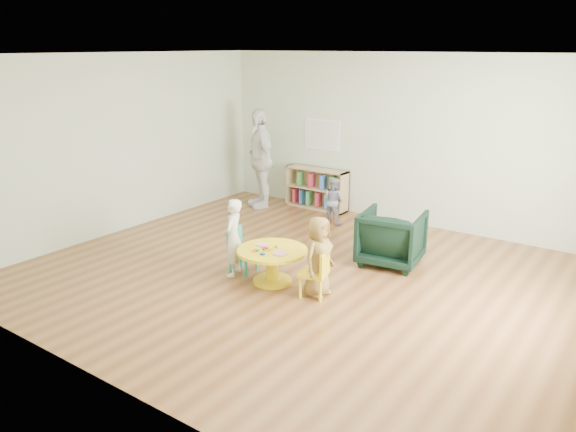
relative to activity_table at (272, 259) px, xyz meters
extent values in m
plane|color=brown|center=(0.22, 0.36, -0.31)|extent=(7.00, 7.00, 0.00)
cube|color=white|center=(0.22, 0.36, 2.44)|extent=(7.00, 6.00, 0.10)
cube|color=#B4C4A8|center=(0.22, 3.36, 1.09)|extent=(7.00, 0.10, 2.80)
cube|color=#B4C4A8|center=(0.22, -2.64, 1.09)|extent=(7.00, 0.10, 2.80)
cube|color=#B4C4A8|center=(-3.28, 0.36, 1.09)|extent=(0.10, 6.00, 2.80)
cylinder|color=yellow|center=(0.00, 0.00, -0.11)|extent=(0.16, 0.16, 0.41)
cylinder|color=yellow|center=(0.00, 0.00, -0.29)|extent=(0.50, 0.50, 0.04)
cylinder|color=yellow|center=(0.00, 0.00, 0.12)|extent=(0.89, 0.89, 0.04)
cylinder|color=pink|center=(-0.20, 0.05, 0.14)|extent=(0.15, 0.15, 0.02)
cylinder|color=pink|center=(0.18, -0.08, 0.14)|extent=(0.17, 0.17, 0.02)
cylinder|color=yellow|center=(-0.02, -0.02, 0.16)|extent=(0.09, 0.13, 0.04)
cylinder|color=#136B39|center=(-0.06, -0.10, 0.16)|extent=(0.04, 0.05, 0.02)
cylinder|color=#136B39|center=(0.02, 0.06, 0.16)|extent=(0.04, 0.05, 0.02)
cube|color=red|center=(-0.06, -0.01, 0.15)|extent=(0.06, 0.06, 0.02)
cube|color=orange|center=(-0.13, -0.20, 0.15)|extent=(0.07, 0.07, 0.02)
cube|color=#1A32C6|center=(0.02, -0.22, 0.15)|extent=(0.06, 0.05, 0.02)
cube|color=#136B39|center=(-0.12, -0.16, 0.15)|extent=(0.05, 0.05, 0.02)
cube|color=red|center=(-0.10, -0.04, 0.15)|extent=(0.06, 0.07, 0.02)
cube|color=teal|center=(-0.53, 0.07, -0.01)|extent=(0.35, 0.35, 0.04)
cube|color=teal|center=(-0.67, 0.05, 0.14)|extent=(0.06, 0.32, 0.27)
cylinder|color=teal|center=(-0.67, 0.18, -0.17)|extent=(0.04, 0.04, 0.27)
cylinder|color=teal|center=(-0.65, -0.07, -0.17)|extent=(0.04, 0.04, 0.27)
cylinder|color=teal|center=(-0.42, 0.20, -0.17)|extent=(0.04, 0.04, 0.27)
cylinder|color=teal|center=(-0.39, -0.05, -0.17)|extent=(0.04, 0.04, 0.27)
cube|color=yellow|center=(0.65, -0.04, -0.02)|extent=(0.38, 0.38, 0.04)
cube|color=yellow|center=(0.78, 0.00, 0.14)|extent=(0.11, 0.31, 0.27)
cylinder|color=yellow|center=(0.80, -0.13, -0.17)|extent=(0.04, 0.04, 0.27)
cylinder|color=yellow|center=(0.74, 0.11, -0.17)|extent=(0.04, 0.04, 0.27)
cylinder|color=yellow|center=(0.56, -0.19, -0.17)|extent=(0.04, 0.04, 0.27)
cylinder|color=yellow|center=(0.50, 0.05, -0.17)|extent=(0.04, 0.04, 0.27)
cube|color=tan|center=(-1.97, 3.19, 0.07)|extent=(0.03, 0.30, 0.75)
cube|color=tan|center=(-0.80, 3.19, 0.07)|extent=(0.03, 0.30, 0.75)
cube|color=tan|center=(-1.38, 3.19, -0.29)|extent=(1.20, 0.30, 0.03)
cube|color=tan|center=(-1.38, 3.19, 0.43)|extent=(1.20, 0.30, 0.03)
cube|color=tan|center=(-1.38, 3.19, 0.07)|extent=(1.14, 0.28, 0.03)
cube|color=tan|center=(-1.38, 3.33, 0.07)|extent=(1.20, 0.02, 0.75)
cube|color=#C13343|center=(-1.83, 3.17, -0.13)|extent=(0.04, 0.18, 0.26)
cube|color=#376EC2|center=(-1.68, 3.17, -0.13)|extent=(0.04, 0.18, 0.26)
cube|color=#4BA253|center=(-1.53, 3.17, -0.13)|extent=(0.04, 0.18, 0.26)
cube|color=#C13343|center=(-1.33, 3.17, -0.13)|extent=(0.04, 0.18, 0.26)
cube|color=#376EC2|center=(-1.13, 3.17, -0.13)|extent=(0.04, 0.18, 0.26)
cube|color=#4BA253|center=(-1.73, 3.17, 0.22)|extent=(0.04, 0.18, 0.26)
cube|color=#C13343|center=(-1.48, 3.17, 0.22)|extent=(0.04, 0.18, 0.26)
cube|color=#376EC2|center=(-1.23, 3.17, 0.22)|extent=(0.04, 0.18, 0.26)
cube|color=#4BA253|center=(-1.03, 3.17, 0.22)|extent=(0.04, 0.18, 0.26)
cube|color=white|center=(-1.38, 3.34, 1.04)|extent=(0.74, 0.01, 0.54)
cube|color=red|center=(-1.38, 3.34, 1.04)|extent=(0.70, 0.00, 0.50)
imported|color=black|center=(0.95, 1.46, 0.07)|extent=(0.92, 0.94, 0.75)
imported|color=white|center=(-0.56, -0.09, 0.20)|extent=(0.37, 0.44, 1.03)
imported|color=yellow|center=(0.67, 0.02, 0.19)|extent=(0.32, 0.49, 0.99)
imported|color=#1A1C42|center=(-0.65, 2.57, 0.09)|extent=(0.40, 0.32, 0.80)
imported|color=white|center=(-2.29, 2.68, 0.60)|extent=(1.13, 0.96, 1.82)
camera|label=1|loc=(4.01, -5.27, 2.60)|focal=35.00mm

